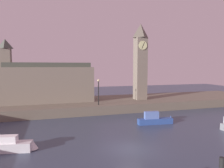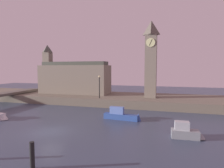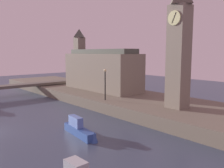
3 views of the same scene
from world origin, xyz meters
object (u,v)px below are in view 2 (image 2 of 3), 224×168
object	(u,v)px
parliament_hall	(73,78)
boat_cruiser_grey	(187,132)
streetlamp	(99,84)
mooring_post_right	(32,155)
clock_tower	(151,58)
boat_tour_blue	(123,115)

from	to	relation	value
parliament_hall	boat_cruiser_grey	size ratio (longest dim) A/B	4.75
streetlamp	mooring_post_right	xyz separation A→B (m)	(3.14, -22.74, -3.15)
clock_tower	parliament_hall	distance (m)	17.81
parliament_hall	mooring_post_right	xyz separation A→B (m)	(11.34, -28.37, -4.01)
streetlamp	mooring_post_right	distance (m)	23.18
mooring_post_right	boat_cruiser_grey	size ratio (longest dim) A/B	0.59
streetlamp	boat_cruiser_grey	distance (m)	19.74
mooring_post_right	boat_tour_blue	distance (m)	14.88
mooring_post_right	streetlamp	bearing A→B (deg)	97.85
mooring_post_right	clock_tower	bearing A→B (deg)	77.36
parliament_hall	boat_tour_blue	size ratio (longest dim) A/B	2.92
mooring_post_right	boat_cruiser_grey	world-z (taller)	mooring_post_right
mooring_post_right	boat_cruiser_grey	distance (m)	14.45
parliament_hall	boat_cruiser_grey	distance (m)	29.61
boat_tour_blue	mooring_post_right	bearing A→B (deg)	-102.26
boat_tour_blue	parliament_hall	bearing A→B (deg)	136.34
streetlamp	mooring_post_right	size ratio (longest dim) A/B	2.20
mooring_post_right	boat_tour_blue	world-z (taller)	mooring_post_right
streetlamp	mooring_post_right	world-z (taller)	streetlamp
clock_tower	boat_cruiser_grey	xyz separation A→B (m)	(5.07, -16.92, -8.32)
boat_cruiser_grey	boat_tour_blue	distance (m)	9.36
parliament_hall	streetlamp	distance (m)	9.98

